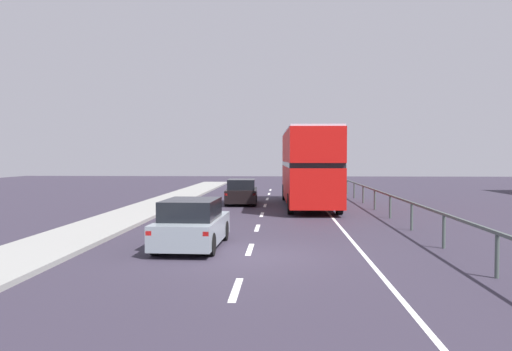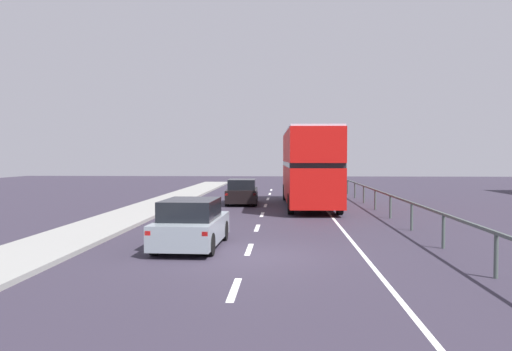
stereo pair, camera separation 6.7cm
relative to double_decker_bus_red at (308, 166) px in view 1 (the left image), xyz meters
The scene contains 7 objects.
ground_plane 14.75m from the double_decker_bus_red, 99.51° to the right, with size 73.28×120.00×0.10m, color #2F2938.
near_sidewalk_kerb 16.78m from the double_decker_bus_red, 120.32° to the right, with size 2.55×80.00×0.14m, color gray.
lane_paint_markings 6.21m from the double_decker_bus_red, 93.43° to the right, with size 3.37×46.00×0.01m.
bridge_side_railing 6.48m from the double_decker_bus_red, 57.89° to the right, with size 0.10×42.00×1.06m.
double_decker_bus_red is the anchor object (origin of this frame).
hatchback_car_near 13.94m from the double_decker_bus_red, 107.52° to the right, with size 1.87×4.14×1.47m.
sedan_car_ahead 4.31m from the double_decker_bus_red, 161.22° to the left, with size 1.90×4.18×1.45m.
Camera 1 is at (0.93, -14.24, 2.72)m, focal length 36.30 mm.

